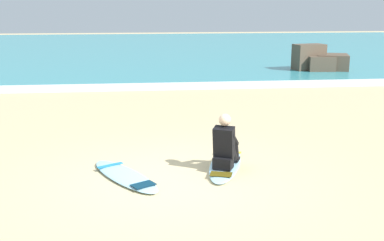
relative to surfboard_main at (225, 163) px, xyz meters
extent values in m
plane|color=#CCB584|center=(-0.94, -0.67, -0.04)|extent=(80.00, 80.00, 0.00)
cube|color=teal|center=(-0.94, 21.88, 0.01)|extent=(80.00, 28.00, 0.10)
cube|color=white|center=(-0.94, 8.18, 0.02)|extent=(80.00, 0.90, 0.11)
ellipsoid|color=#9ED1E5|center=(0.00, 0.00, 0.00)|extent=(1.08, 2.13, 0.07)
cube|color=gold|center=(0.16, 0.56, 0.04)|extent=(0.49, 0.23, 0.01)
cube|color=#4C400C|center=(-0.19, -0.63, 0.04)|extent=(0.42, 0.33, 0.01)
cube|color=black|center=(-0.10, -0.36, 0.14)|extent=(0.40, 0.37, 0.20)
cylinder|color=black|center=(-0.12, -0.15, 0.29)|extent=(0.31, 0.43, 0.43)
cylinder|color=black|center=(-0.05, 0.05, 0.26)|extent=(0.22, 0.29, 0.42)
cube|color=black|center=(-0.02, 0.11, 0.07)|extent=(0.18, 0.24, 0.05)
cylinder|color=black|center=(0.06, -0.23, 0.29)|extent=(0.31, 0.43, 0.43)
cylinder|color=black|center=(0.16, -0.05, 0.26)|extent=(0.22, 0.29, 0.42)
cube|color=black|center=(0.20, 0.01, 0.07)|extent=(0.18, 0.24, 0.05)
cube|color=black|center=(-0.09, -0.32, 0.49)|extent=(0.43, 0.41, 0.57)
sphere|color=beige|center=(-0.08, -0.29, 0.88)|extent=(0.21, 0.21, 0.21)
cylinder|color=black|center=(-0.15, -0.12, 0.52)|extent=(0.25, 0.40, 0.31)
cylinder|color=black|center=(0.10, -0.24, 0.52)|extent=(0.25, 0.40, 0.31)
ellipsoid|color=#9ED1E5|center=(-1.78, -0.44, 0.00)|extent=(1.40, 1.91, 0.07)
cube|color=#1E7FB7|center=(-2.05, 0.02, 0.04)|extent=(0.46, 0.33, 0.01)
cube|color=#0A2C40|center=(-1.47, -0.97, 0.04)|extent=(0.44, 0.39, 0.01)
cube|color=brown|center=(6.57, 11.31, 0.33)|extent=(1.57, 1.58, 0.74)
cube|color=brown|center=(5.56, 11.36, 0.55)|extent=(1.36, 0.96, 1.16)
cube|color=brown|center=(5.97, 11.12, 0.32)|extent=(1.15, 1.07, 0.70)
camera|label=1|loc=(-1.50, -8.08, 2.81)|focal=45.03mm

